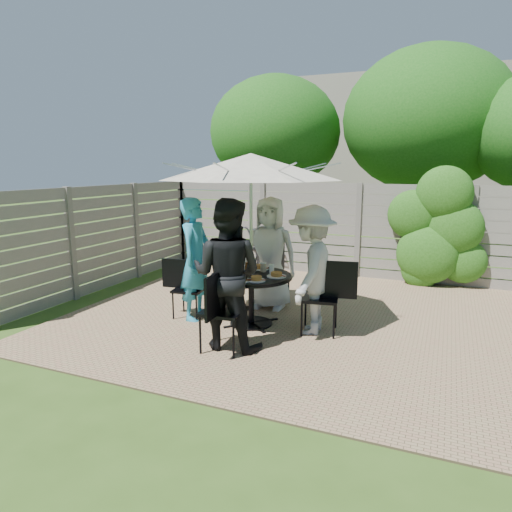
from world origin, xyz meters
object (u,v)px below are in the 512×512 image
at_px(person_back, 270,253).
at_px(person_right, 311,270).
at_px(patio_table, 251,290).
at_px(plate_left, 227,271).
at_px(person_front, 227,275).
at_px(coffee_cup, 263,268).
at_px(plate_back, 260,267).
at_px(plate_front, 242,279).
at_px(glass_left, 230,270).
at_px(bicycle, 268,249).
at_px(umbrella, 251,167).
at_px(chair_back, 272,287).
at_px(glass_back, 250,265).
at_px(chair_right, 321,312).
at_px(plate_right, 276,275).
at_px(syrup_jug, 248,268).
at_px(chair_front, 223,327).
at_px(glass_right, 272,269).
at_px(chair_left, 189,300).
at_px(plate_extra, 256,279).
at_px(person_left, 196,259).

relative_size(person_back, person_right, 1.02).
height_order(patio_table, plate_left, plate_left).
distance_m(person_front, coffee_cup, 1.06).
xyz_separation_m(plate_back, plate_front, (0.04, -0.72, 0.00)).
height_order(glass_left, bicycle, bicycle).
bearing_deg(umbrella, chair_back, 93.34).
distance_m(plate_left, glass_back, 0.37).
relative_size(chair_right, plate_front, 3.79).
xyz_separation_m(plate_back, glass_left, (-0.23, -0.48, 0.05)).
height_order(plate_front, plate_right, same).
bearing_deg(coffee_cup, plate_right, -36.79).
height_order(umbrella, syrup_jug, umbrella).
relative_size(chair_front, coffee_cup, 8.34).
xyz_separation_m(patio_table, chair_back, (-0.06, 0.96, -0.21)).
bearing_deg(glass_right, plate_front, -115.73).
bearing_deg(chair_front, person_back, -0.32).
bearing_deg(bicycle, plate_front, -66.82).
bearing_deg(chair_left, coffee_cup, 7.63).
bearing_deg(person_right, plate_left, -90.00).
bearing_deg(person_front, plate_extra, -108.76).
height_order(plate_right, bicycle, bicycle).
relative_size(chair_front, plate_right, 3.85).
height_order(umbrella, plate_right, umbrella).
height_order(chair_front, glass_back, chair_front).
xyz_separation_m(person_left, plate_front, (0.85, -0.31, -0.13)).
bearing_deg(person_front, plate_front, -90.00).
height_order(patio_table, plate_extra, plate_extra).
bearing_deg(chair_right, patio_table, -6.33).
height_order(person_right, plate_extra, person_right).
bearing_deg(glass_left, chair_right, 8.42).
bearing_deg(person_back, coffee_cup, -80.69).
height_order(coffee_cup, bicycle, bicycle).
distance_m(person_back, plate_right, 0.91).
relative_size(glass_back, glass_left, 1.00).
relative_size(plate_left, plate_right, 1.00).
relative_size(chair_front, syrup_jug, 6.25).
xyz_separation_m(chair_back, bicycle, (-0.86, 1.98, 0.22)).
distance_m(patio_table, bicycle, 3.08).
relative_size(patio_table, person_front, 0.64).
height_order(chair_right, glass_back, chair_right).
relative_size(chair_back, person_back, 0.56).
height_order(plate_right, glass_right, glass_right).
distance_m(patio_table, chair_back, 0.99).
relative_size(chair_back, plate_left, 3.73).
xyz_separation_m(person_left, glass_back, (0.71, 0.30, -0.08)).
xyz_separation_m(person_back, plate_left, (-0.31, -0.85, -0.12)).
distance_m(chair_back, plate_front, 1.40).
bearing_deg(coffee_cup, person_front, -91.99).
bearing_deg(person_back, chair_left, -139.25).
relative_size(patio_table, syrup_jug, 7.26).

